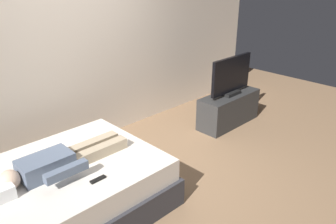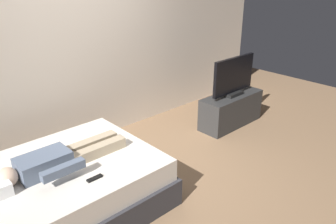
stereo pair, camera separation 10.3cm
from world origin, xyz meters
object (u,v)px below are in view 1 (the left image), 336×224
tv_stand (229,109)px  person (60,162)px  bed (61,193)px  tv (231,77)px  remote (98,179)px

tv_stand → person: bearing=-177.0°
bed → tv: (2.95, 0.14, 0.52)m
bed → remote: remote is taller
remote → tv: size_ratio=0.17×
bed → remote: size_ratio=13.34×
tv → tv_stand: bearing=0.0°
bed → tv: 3.00m
remote → tv: bearing=11.4°
tv_stand → tv: 0.53m
remote → tv_stand: (2.77, 0.56, -0.30)m
remote → person: bearing=110.5°
person → remote: (0.15, -0.40, -0.07)m
tv_stand → bed: bearing=-177.3°
tv_stand → tv: size_ratio=1.25×
person → tv: size_ratio=1.43×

